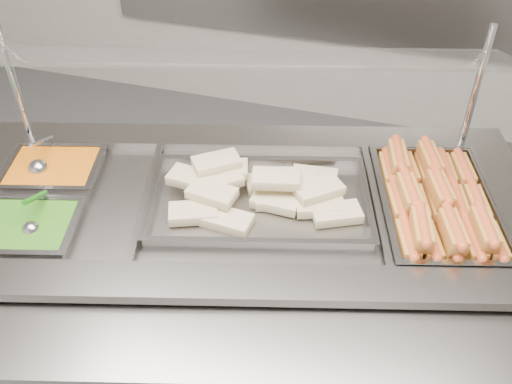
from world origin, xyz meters
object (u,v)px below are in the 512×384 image
(steam_counter, at_px, (242,290))
(serving_spoon, at_px, (32,224))
(sneeze_guard, at_px, (241,60))
(ladle, at_px, (39,167))
(pan_hotdogs, at_px, (435,210))
(pan_wraps, at_px, (259,204))

(steam_counter, relative_size, serving_spoon, 11.37)
(sneeze_guard, relative_size, ladle, 8.57)
(sneeze_guard, relative_size, serving_spoon, 9.35)
(ladle, bearing_deg, serving_spoon, -60.90)
(sneeze_guard, xyz_separation_m, serving_spoon, (-0.54, -0.56, -0.38))
(pan_hotdogs, xyz_separation_m, pan_wraps, (-0.59, -0.16, 0.02))
(pan_hotdogs, xyz_separation_m, ladle, (-1.40, -0.23, 0.05))
(steam_counter, relative_size, sneeze_guard, 1.22)
(sneeze_guard, distance_m, ladle, 0.84)
(pan_hotdogs, xyz_separation_m, serving_spoon, (-1.25, -0.51, 0.06))
(sneeze_guard, bearing_deg, pan_wraps, -59.56)
(serving_spoon, bearing_deg, pan_hotdogs, 21.98)
(sneeze_guard, distance_m, serving_spoon, 0.86)
(steam_counter, distance_m, ladle, 0.90)
(ladle, bearing_deg, pan_wraps, 5.15)
(ladle, bearing_deg, sneeze_guard, 22.41)
(sneeze_guard, height_order, serving_spoon, sneeze_guard)
(steam_counter, xyz_separation_m, pan_wraps, (0.06, 0.02, 0.46))
(ladle, height_order, serving_spoon, ladle)
(steam_counter, distance_m, serving_spoon, 0.85)
(pan_hotdogs, distance_m, serving_spoon, 1.35)
(pan_wraps, xyz_separation_m, serving_spoon, (-0.66, -0.35, 0.04))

